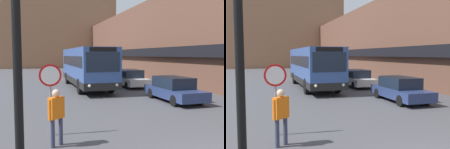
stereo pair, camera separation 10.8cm
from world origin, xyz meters
TOP-DOWN VIEW (x-y plane):
  - building_row_right at (9.97, 24.00)m, footprint 5.50×60.00m
  - building_backdrop_far at (0.00, 52.93)m, footprint 26.00×8.00m
  - city_bus at (-0.59, 16.39)m, footprint 2.59×10.96m
  - parked_car_front at (3.20, 8.76)m, footprint 1.86×4.49m
  - parked_car_middle at (3.20, 15.84)m, footprint 1.88×4.61m
  - stop_sign at (-4.32, 4.34)m, footprint 0.76×0.08m
  - pedestrian at (-4.22, 3.24)m, footprint 0.51×0.44m

SIDE VIEW (x-z plane):
  - parked_car_front at x=3.20m, z-range 0.00..1.45m
  - parked_car_middle at x=3.20m, z-range 0.00..1.50m
  - pedestrian at x=-4.22m, z-range 0.18..1.93m
  - stop_sign at x=-4.32m, z-range 0.56..3.03m
  - city_bus at x=-0.59m, z-range 0.15..3.46m
  - building_row_right at x=9.97m, z-range -0.01..8.88m
  - building_backdrop_far at x=0.00m, z-range 0.00..18.98m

